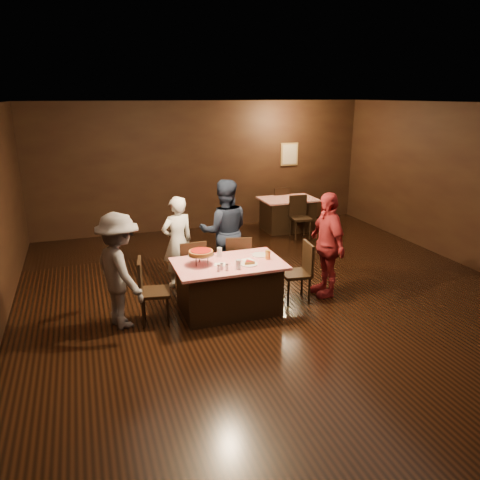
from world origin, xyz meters
name	(u,v)px	position (x,y,z in m)	size (l,w,h in m)	color
room	(296,170)	(0.00, 0.01, 2.14)	(10.00, 10.04, 3.02)	black
main_table	(229,287)	(-0.86, 0.37, 0.39)	(1.60, 1.00, 0.77)	red
back_table	(288,214)	(1.82, 4.14, 0.39)	(1.30, 0.90, 0.77)	#AD150B
chair_far_left	(191,267)	(-1.26, 1.12, 0.47)	(0.42, 0.42, 0.95)	black
chair_far_right	(238,262)	(-0.46, 1.12, 0.47)	(0.42, 0.42, 0.95)	black
chair_end_left	(155,291)	(-1.96, 0.37, 0.47)	(0.42, 0.42, 0.95)	black
chair_end_right	(296,272)	(0.24, 0.37, 0.47)	(0.42, 0.42, 0.95)	black
chair_back_near	(301,217)	(1.82, 3.44, 0.47)	(0.42, 0.42, 0.95)	black
chair_back_far	(278,205)	(1.82, 4.74, 0.47)	(0.42, 0.42, 0.95)	black
diner_white_jacket	(178,242)	(-1.37, 1.59, 0.78)	(0.57, 0.37, 1.55)	white
diner_navy_hoodie	(225,231)	(-0.55, 1.55, 0.89)	(0.87, 0.68, 1.79)	#171E31
diner_grey_knit	(120,271)	(-2.41, 0.41, 0.82)	(1.05, 0.61, 1.63)	slate
diner_red_shirt	(327,244)	(0.81, 0.46, 0.85)	(0.99, 0.41, 1.69)	maroon
pizza_stand	(201,253)	(-1.26, 0.42, 0.95)	(0.38, 0.38, 0.22)	black
plate_with_slice	(249,263)	(-0.61, 0.19, 0.80)	(0.25, 0.25, 0.06)	white
plate_empty	(260,255)	(-0.31, 0.52, 0.78)	(0.25, 0.25, 0.01)	white
glass_front_left	(238,264)	(-0.81, 0.07, 0.84)	(0.08, 0.08, 0.14)	silver
glass_amber	(268,255)	(-0.26, 0.32, 0.84)	(0.08, 0.08, 0.14)	#BF7F26
glass_back	(219,252)	(-0.91, 0.67, 0.84)	(0.08, 0.08, 0.14)	silver
condiments	(222,267)	(-1.04, 0.08, 0.82)	(0.17, 0.10, 0.09)	silver
napkin_center	(248,260)	(-0.56, 0.37, 0.77)	(0.16, 0.16, 0.01)	white
napkin_left	(220,265)	(-1.01, 0.32, 0.77)	(0.16, 0.16, 0.01)	white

